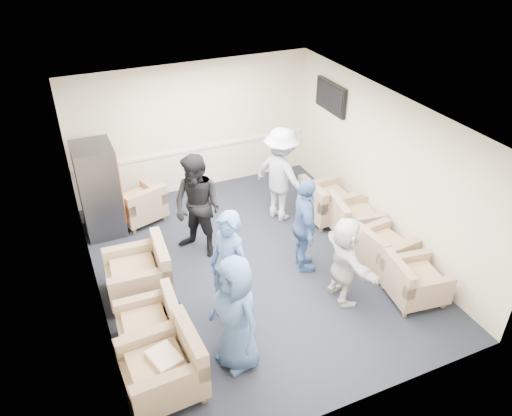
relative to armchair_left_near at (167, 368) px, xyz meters
name	(u,v)px	position (x,y,z in m)	size (l,w,h in m)	color
floor	(253,265)	(1.97, 1.87, -0.37)	(6.00, 6.00, 0.00)	black
ceiling	(252,116)	(1.97, 1.87, 2.33)	(6.00, 6.00, 0.00)	white
back_wall	(194,128)	(1.97, 4.87, 0.98)	(5.00, 0.02, 2.70)	beige
front_wall	(361,326)	(1.97, -1.13, 0.98)	(5.00, 0.02, 2.70)	beige
left_wall	(88,234)	(-0.53, 1.87, 0.98)	(0.02, 6.00, 2.70)	beige
right_wall	(384,168)	(4.47, 1.87, 0.98)	(0.02, 6.00, 2.70)	beige
chair_rail	(195,149)	(1.97, 4.85, 0.53)	(4.98, 0.04, 0.06)	silver
tv	(331,97)	(4.40, 3.67, 1.67)	(0.10, 1.00, 0.58)	black
armchair_left_near	(167,368)	(0.00, 0.00, 0.00)	(0.98, 0.98, 0.75)	#8D735B
armchair_left_mid	(153,326)	(0.02, 0.82, -0.05)	(0.86, 0.86, 0.65)	#8D735B
armchair_left_far	(142,274)	(0.12, 1.93, 0.00)	(0.99, 0.99, 0.75)	#8D735B
armchair_right_near	(412,282)	(3.88, 0.13, -0.05)	(0.91, 0.91, 0.65)	#8D735B
armchair_right_midnear	(380,250)	(3.92, 1.01, -0.04)	(0.92, 0.92, 0.67)	#8D735B
armchair_right_midfar	(352,220)	(3.99, 1.97, -0.04)	(0.95, 0.95, 0.66)	#8D735B
armchair_right_far	(326,203)	(3.84, 2.65, -0.02)	(0.91, 0.91, 0.70)	#8D735B
armchair_corner	(141,206)	(0.56, 4.02, -0.05)	(1.03, 1.03, 0.66)	#8D735B
vending_machine	(99,190)	(-0.13, 3.98, 0.49)	(0.70, 0.82, 1.73)	#4D4D55
backpack	(173,316)	(0.35, 0.99, -0.13)	(0.30, 0.23, 0.47)	black
pillow	(165,358)	(-0.02, 0.00, 0.18)	(0.41, 0.31, 0.12)	white
person_front_left	(236,314)	(0.95, 0.07, 0.48)	(0.83, 0.54, 1.71)	#3C5A90
person_mid_left	(229,269)	(1.17, 0.87, 0.54)	(0.67, 0.44, 1.83)	#3C5A90
person_back_left	(198,207)	(1.28, 2.59, 0.56)	(0.91, 0.71, 1.86)	black
person_back_right	(281,175)	(3.07, 3.05, 0.55)	(1.20, 0.69, 1.85)	silver
person_mid_right	(305,226)	(2.72, 1.49, 0.47)	(0.98, 0.41, 1.68)	#3C5A90
person_front_right	(345,260)	(2.91, 0.58, 0.36)	(1.36, 0.43, 1.46)	silver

